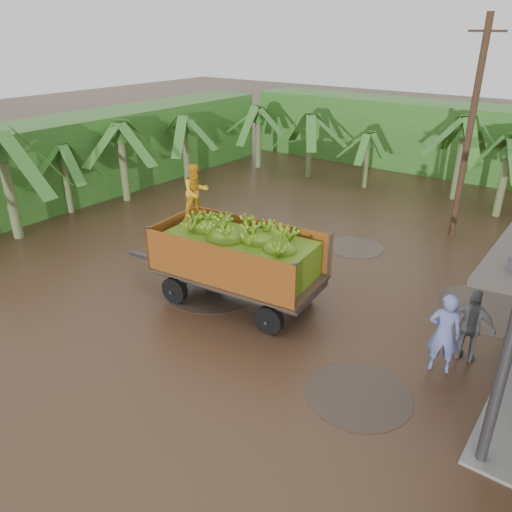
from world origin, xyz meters
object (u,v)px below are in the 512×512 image
Objects in this scene: man_grey at (471,326)px; man_blue at (444,333)px; banana_trailer at (237,256)px; utility_pole at (469,132)px.

man_blue is at bearing 64.99° from man_grey.
utility_pole is at bearing 62.79° from banana_trailer.
man_blue is 0.89m from man_grey.
utility_pole is (-2.68, 7.73, 2.98)m from man_grey.
utility_pole reaches higher than man_blue.
banana_trailer is 0.86× the size of utility_pole.
utility_pole is (-2.29, 8.52, 2.92)m from man_blue.
banana_trailer is at bearing 11.33° from man_grey.
utility_pole reaches higher than banana_trailer.
banana_trailer is 9.76m from utility_pole.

